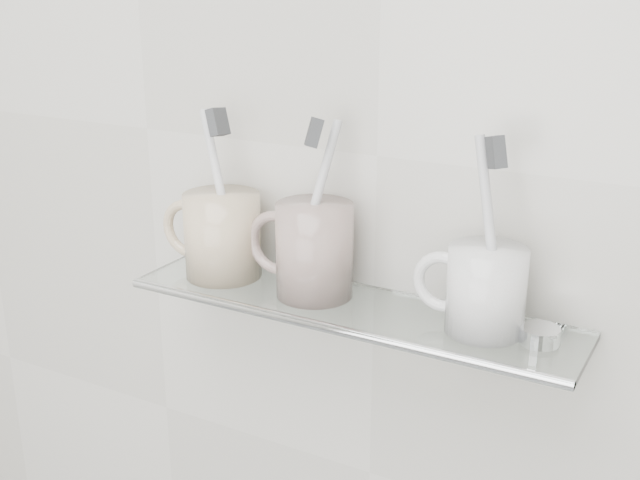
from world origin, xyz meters
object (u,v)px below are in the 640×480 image
Objects in this scene: shelf_glass at (349,308)px; mug_left at (223,235)px; mug_center at (314,250)px; mug_right at (486,290)px.

mug_left is at bearing 178.29° from shelf_glass.
mug_left reaches higher than shelf_glass.
mug_center reaches higher than mug_left.
mug_left is at bearing 173.29° from mug_center.
shelf_glass is 0.07m from mug_center.
shelf_glass is at bearing -12.98° from mug_center.
mug_right is at bearing -6.71° from mug_center.
mug_left is 0.12m from mug_center.
shelf_glass is 5.74× the size of mug_right.
mug_left is 1.13× the size of mug_right.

